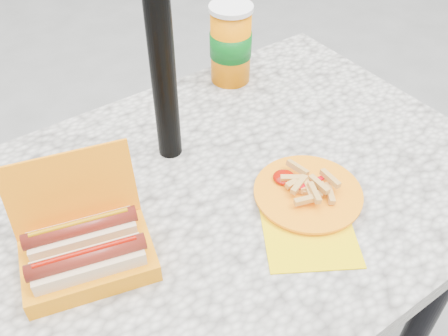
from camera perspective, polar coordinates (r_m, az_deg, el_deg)
picnic_table at (r=1.08m, az=-1.32°, el=-6.99°), size 1.20×0.80×0.75m
hotdog_box at (r=0.88m, az=-15.47°, el=-8.98°), size 0.26×0.23×0.18m
fries_plate at (r=0.99m, az=9.52°, el=-3.07°), size 0.29×0.30×0.04m
soda_cup at (r=1.27m, az=0.77°, el=13.99°), size 0.11×0.11×0.20m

